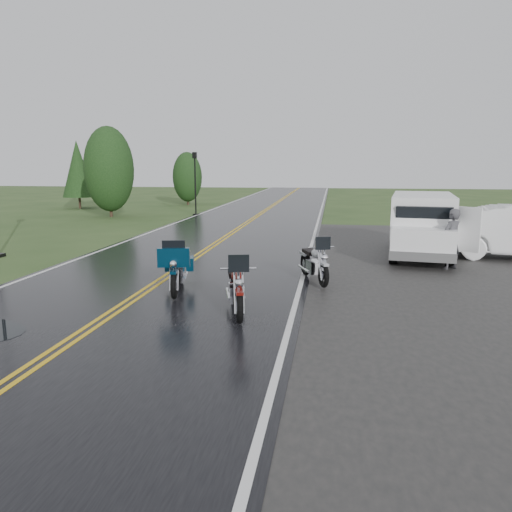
{
  "coord_description": "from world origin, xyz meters",
  "views": [
    {
      "loc": [
        4.57,
        -9.54,
        3.14
      ],
      "look_at": [
        2.8,
        2.0,
        1.0
      ],
      "focal_mm": 35.0,
      "sensor_mm": 36.0,
      "label": 1
    }
  ],
  "objects_px": {
    "motorcycle_red": "(239,293)",
    "person_at_van": "(451,240)",
    "motorcycle_teal": "(174,273)",
    "motorcycle_silver": "(324,265)",
    "van_white": "(395,231)",
    "lamp_post_far_left": "(195,184)"
  },
  "relations": [
    {
      "from": "motorcycle_silver",
      "to": "van_white",
      "type": "xyz_separation_m",
      "value": [
        2.15,
        3.66,
        0.45
      ]
    },
    {
      "from": "van_white",
      "to": "lamp_post_far_left",
      "type": "height_order",
      "value": "lamp_post_far_left"
    },
    {
      "from": "motorcycle_silver",
      "to": "person_at_van",
      "type": "xyz_separation_m",
      "value": [
        3.73,
        3.06,
        0.27
      ]
    },
    {
      "from": "motorcycle_red",
      "to": "motorcycle_teal",
      "type": "relative_size",
      "value": 0.97
    },
    {
      "from": "motorcycle_red",
      "to": "motorcycle_teal",
      "type": "bearing_deg",
      "value": 125.45
    },
    {
      "from": "motorcycle_red",
      "to": "motorcycle_silver",
      "type": "distance_m",
      "value": 3.53
    },
    {
      "from": "motorcycle_red",
      "to": "motorcycle_silver",
      "type": "bearing_deg",
      "value": 48.95
    },
    {
      "from": "motorcycle_red",
      "to": "van_white",
      "type": "relative_size",
      "value": 0.41
    },
    {
      "from": "motorcycle_teal",
      "to": "van_white",
      "type": "bearing_deg",
      "value": 31.08
    },
    {
      "from": "van_white",
      "to": "lamp_post_far_left",
      "type": "relative_size",
      "value": 1.4
    },
    {
      "from": "motorcycle_red",
      "to": "person_at_van",
      "type": "distance_m",
      "value": 8.19
    },
    {
      "from": "motorcycle_red",
      "to": "person_at_van",
      "type": "relative_size",
      "value": 1.24
    },
    {
      "from": "person_at_van",
      "to": "lamp_post_far_left",
      "type": "distance_m",
      "value": 19.29
    },
    {
      "from": "motorcycle_teal",
      "to": "van_white",
      "type": "distance_m",
      "value": 7.68
    },
    {
      "from": "van_white",
      "to": "lamp_post_far_left",
      "type": "xyz_separation_m",
      "value": [
        -10.49,
        14.41,
        0.89
      ]
    },
    {
      "from": "motorcycle_red",
      "to": "lamp_post_far_left",
      "type": "xyz_separation_m",
      "value": [
        -6.76,
        21.23,
        1.31
      ]
    },
    {
      "from": "motorcycle_silver",
      "to": "person_at_van",
      "type": "distance_m",
      "value": 4.84
    },
    {
      "from": "motorcycle_red",
      "to": "lamp_post_far_left",
      "type": "relative_size",
      "value": 0.57
    },
    {
      "from": "motorcycle_teal",
      "to": "person_at_van",
      "type": "bearing_deg",
      "value": 20.8
    },
    {
      "from": "motorcycle_teal",
      "to": "motorcycle_silver",
      "type": "height_order",
      "value": "motorcycle_teal"
    },
    {
      "from": "person_at_van",
      "to": "lamp_post_far_left",
      "type": "xyz_separation_m",
      "value": [
        -12.07,
        15.0,
        1.07
      ]
    },
    {
      "from": "lamp_post_far_left",
      "to": "motorcycle_silver",
      "type": "bearing_deg",
      "value": -65.21
    }
  ]
}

